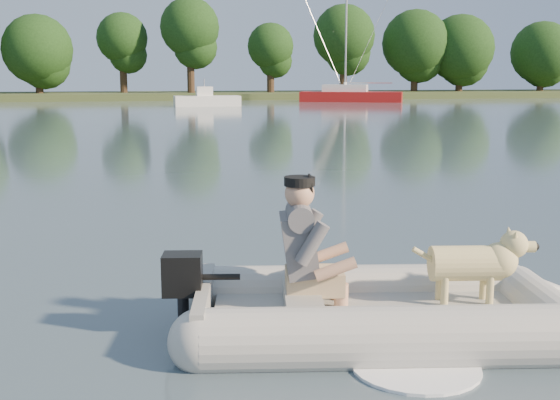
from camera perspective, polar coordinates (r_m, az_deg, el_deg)
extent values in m
plane|color=slate|center=(6.75, 4.56, -9.04)|extent=(160.00, 160.00, 0.00)
cube|color=#47512D|center=(68.16, -10.49, 8.30)|extent=(160.00, 12.00, 0.70)
cylinder|color=#332316|center=(67.92, -18.98, 8.95)|extent=(0.70, 0.70, 2.94)
sphere|color=#204717|center=(67.96, -19.13, 11.49)|extent=(6.27, 6.27, 6.27)
cylinder|color=#332316|center=(68.06, -12.59, 9.56)|extent=(0.70, 0.70, 3.67)
sphere|color=#204717|center=(68.15, -12.72, 12.73)|extent=(4.69, 4.69, 4.69)
cylinder|color=#332316|center=(66.49, -7.26, 9.97)|extent=(0.70, 0.70, 4.29)
sphere|color=#204717|center=(66.63, -7.34, 13.77)|extent=(5.43, 5.43, 5.43)
cylinder|color=#332316|center=(67.82, -0.77, 9.60)|extent=(0.70, 0.70, 3.21)
sphere|color=#204717|center=(67.87, -0.78, 12.39)|extent=(4.41, 4.41, 4.41)
cylinder|color=#332316|center=(70.22, 5.16, 9.87)|extent=(0.70, 0.70, 3.94)
sphere|color=#204717|center=(70.32, 5.21, 13.17)|extent=(6.03, 6.03, 6.03)
cylinder|color=#332316|center=(73.04, 10.86, 9.58)|extent=(0.70, 0.70, 3.52)
sphere|color=#204717|center=(73.11, 10.96, 12.41)|extent=(6.68, 6.68, 6.68)
cylinder|color=#332316|center=(74.80, 14.35, 9.34)|extent=(0.70, 0.70, 3.21)
sphere|color=#204717|center=(74.85, 14.46, 11.86)|extent=(6.79, 6.79, 6.79)
cylinder|color=#332316|center=(78.92, 20.39, 8.96)|extent=(0.70, 0.70, 2.96)
sphere|color=#204717|center=(78.96, 20.53, 11.16)|extent=(6.40, 6.40, 6.40)
cube|color=#9F1312|center=(59.94, 5.81, 8.25)|extent=(8.76, 5.71, 1.06)
cube|color=white|center=(59.98, 5.31, 9.02)|extent=(4.15, 3.23, 0.63)
cylinder|color=#A5A5AA|center=(60.10, 5.39, 13.81)|extent=(0.17, 0.17, 10.57)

